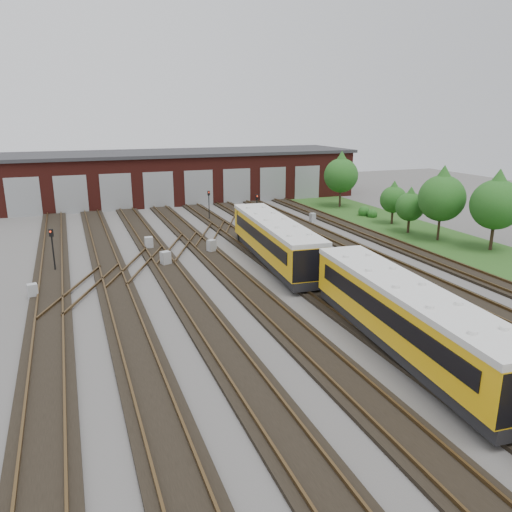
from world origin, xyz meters
name	(u,v)px	position (x,y,z in m)	size (l,w,h in m)	color
ground	(290,298)	(0.00, 0.00, 0.00)	(120.00, 120.00, 0.00)	#4D4B48
track_network	(284,294)	(-0.17, 0.59, 0.11)	(30.40, 70.00, 0.33)	black
maintenance_shed	(165,176)	(-0.01, 39.97, 3.20)	(51.00, 12.50, 6.35)	#4C1813
grass_verge	(431,237)	(19.00, 10.00, 0.03)	(8.00, 55.00, 0.05)	#244717
metro_train	(406,316)	(2.00, -8.68, 1.91)	(3.93, 47.05, 3.08)	black
signal_mast_0	(52,245)	(-13.75, 11.04, 2.06)	(0.31, 0.30, 3.20)	black
signal_mast_1	(238,223)	(1.36, 13.96, 1.89)	(0.24, 0.22, 2.97)	black
signal_mast_2	(209,202)	(1.75, 24.89, 2.02)	(0.24, 0.23, 3.18)	black
signal_mast_3	(257,206)	(5.29, 19.67, 2.15)	(0.28, 0.26, 3.37)	black
relay_cabinet_0	(33,291)	(-15.00, 5.69, 0.48)	(0.57, 0.48, 0.95)	#9EA1A3
relay_cabinet_1	(149,243)	(-6.33, 14.95, 0.54)	(0.65, 0.54, 1.09)	#9EA1A3
relay_cabinet_2	(166,259)	(-5.93, 9.65, 0.57)	(0.68, 0.57, 1.13)	#9EA1A3
relay_cabinet_3	(212,246)	(-1.66, 11.99, 0.55)	(0.66, 0.55, 1.10)	#9EA1A3
relay_cabinet_4	(312,217)	(11.80, 20.10, 0.47)	(0.57, 0.47, 0.95)	#9EA1A3
tree_0	(341,171)	(18.93, 26.72, 4.40)	(4.13, 4.13, 6.84)	#2F2015
tree_1	(394,196)	(19.02, 16.12, 2.93)	(2.75, 2.75, 4.56)	#2F2015
tree_2	(442,193)	(18.71, 8.72, 4.38)	(4.11, 4.11, 6.82)	#2F2015
tree_3	(410,203)	(18.06, 12.15, 2.90)	(2.73, 2.73, 4.52)	#2F2015
tree_4	(497,198)	(20.57, 4.41, 4.41)	(4.14, 4.14, 6.86)	#2F2015
bush_1	(372,213)	(19.10, 19.84, 0.55)	(1.10, 1.10, 1.10)	#1A4A15
bush_2	(364,210)	(18.78, 21.02, 0.66)	(1.32, 1.32, 1.32)	#1A4A15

